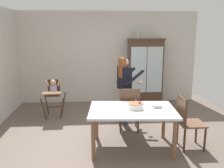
{
  "coord_description": "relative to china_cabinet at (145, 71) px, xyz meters",
  "views": [
    {
      "loc": [
        -0.4,
        -4.53,
        2.07
      ],
      "look_at": [
        -0.02,
        0.7,
        0.95
      ],
      "focal_mm": 38.34,
      "sensor_mm": 36.0,
      "label": 1
    }
  ],
  "objects": [
    {
      "name": "ceramic_vase",
      "position": [
        -0.25,
        0.0,
        1.07
      ],
      "size": [
        0.13,
        0.13,
        0.27
      ],
      "color": "#B2B7B2",
      "rests_on": "china_cabinet"
    },
    {
      "name": "serving_bowl",
      "position": [
        -0.36,
        -2.79,
        -0.2
      ],
      "size": [
        0.18,
        0.18,
        0.05
      ],
      "primitive_type": "cylinder",
      "color": "#B2BCC6",
      "rests_on": "dining_table"
    },
    {
      "name": "dining_chair_right_end",
      "position": [
        0.15,
        -2.93,
        -0.41
      ],
      "size": [
        0.44,
        0.44,
        0.96
      ],
      "rotation": [
        0.0,
        0.0,
        1.57
      ],
      "color": "#4C3323",
      "rests_on": "ground_plane"
    },
    {
      "name": "dining_table",
      "position": [
        -0.82,
        -2.85,
        -0.31
      ],
      "size": [
        1.59,
        1.13,
        0.74
      ],
      "color": "silver",
      "rests_on": "ground_plane"
    },
    {
      "name": "dining_chair_far_side",
      "position": [
        -0.77,
        -2.12,
        -0.41
      ],
      "size": [
        0.46,
        0.46,
        0.96
      ],
      "rotation": [
        0.0,
        0.0,
        3.09
      ],
      "color": "#4C3323",
      "rests_on": "ground_plane"
    },
    {
      "name": "birthday_cake",
      "position": [
        -0.76,
        -2.84,
        -0.17
      ],
      "size": [
        0.28,
        0.28,
        0.19
      ],
      "color": "white",
      "rests_on": "dining_table"
    },
    {
      "name": "ground_plane",
      "position": [
        -1.08,
        -2.37,
        -0.97
      ],
      "size": [
        6.24,
        6.24,
        0.0
      ],
      "primitive_type": "plane",
      "color": "#66564C"
    },
    {
      "name": "china_cabinet",
      "position": [
        0.0,
        0.0,
        0.0
      ],
      "size": [
        1.05,
        0.48,
        1.92
      ],
      "color": "#4C3323",
      "rests_on": "ground_plane"
    },
    {
      "name": "high_chair_with_toddler",
      "position": [
        -2.52,
        -1.05,
        -0.31
      ],
      "size": [
        0.59,
        0.7,
        0.95
      ],
      "rotation": [
        0.0,
        0.0,
        0.04
      ],
      "color": "#4C3323",
      "rests_on": "ground_plane"
    },
    {
      "name": "adult_person",
      "position": [
        -0.81,
        -1.64,
        0.0
      ],
      "size": [
        0.62,
        0.61,
        1.53
      ],
      "rotation": [
        0.0,
        0.0,
        1.91
      ],
      "color": "#33425B",
      "rests_on": "ground_plane"
    },
    {
      "name": "wall_back",
      "position": [
        -1.08,
        0.26,
        0.38
      ],
      "size": [
        5.32,
        0.06,
        2.7
      ],
      "primitive_type": "cube",
      "color": "beige",
      "rests_on": "ground_plane"
    }
  ]
}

